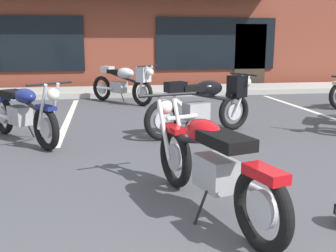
% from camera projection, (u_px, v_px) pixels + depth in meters
% --- Properties ---
extents(ground_plane, '(80.00, 80.00, 0.00)m').
position_uv_depth(ground_plane, '(159.00, 174.00, 4.57)').
color(ground_plane, '#47474C').
extents(sidewalk_kerb, '(22.00, 1.80, 0.14)m').
position_uv_depth(sidewalk_kerb, '(124.00, 91.00, 11.66)').
color(sidewalk_kerb, '#A8A59E').
rests_on(sidewalk_kerb, ground_plane).
extents(brick_storefront_building, '(15.97, 6.03, 3.82)m').
position_uv_depth(brick_storefront_building, '(117.00, 31.00, 14.98)').
color(brick_storefront_building, brown).
rests_on(brick_storefront_building, ground_plane).
extents(painted_stall_lines, '(8.00, 4.80, 0.01)m').
position_uv_depth(painted_stall_lines, '(133.00, 115.00, 8.20)').
color(painted_stall_lines, silver).
rests_on(painted_stall_lines, ground_plane).
extents(motorcycle_foreground_classic, '(0.92, 2.07, 0.98)m').
position_uv_depth(motorcycle_foreground_classic, '(210.00, 163.00, 3.46)').
color(motorcycle_foreground_classic, black).
rests_on(motorcycle_foreground_classic, ground_plane).
extents(motorcycle_blue_standard, '(1.45, 1.81, 0.98)m').
position_uv_depth(motorcycle_blue_standard, '(23.00, 112.00, 5.95)').
color(motorcycle_blue_standard, black).
rests_on(motorcycle_blue_standard, ground_plane).
extents(motorcycle_green_cafe_racer, '(1.58, 1.72, 0.98)m').
position_uv_depth(motorcycle_green_cafe_racer, '(124.00, 82.00, 9.68)').
color(motorcycle_green_cafe_racer, black).
rests_on(motorcycle_green_cafe_racer, ground_plane).
extents(motorcycle_orange_scrambler, '(2.01, 1.08, 0.98)m').
position_uv_depth(motorcycle_orange_scrambler, '(206.00, 103.00, 6.45)').
color(motorcycle_orange_scrambler, black).
rests_on(motorcycle_orange_scrambler, ground_plane).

